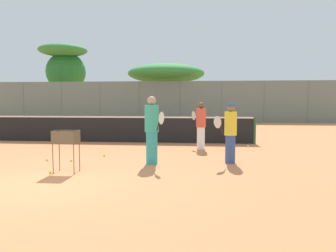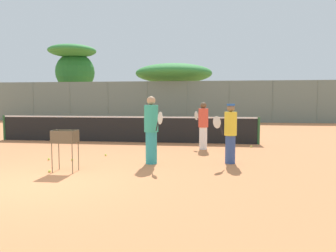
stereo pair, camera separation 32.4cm
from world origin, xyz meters
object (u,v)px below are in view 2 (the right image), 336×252
tennis_net (125,129)px  player_red_cap (230,133)px  player_white_outfit (151,129)px  player_yellow_shirt (203,125)px  ball_cart (65,140)px

tennis_net → player_red_cap: player_red_cap is taller
tennis_net → player_red_cap: bearing=-45.2°
player_white_outfit → player_yellow_shirt: player_white_outfit is taller
player_white_outfit → ball_cart: 2.28m
player_red_cap → player_yellow_shirt: size_ratio=0.99×
tennis_net → player_yellow_shirt: size_ratio=6.59×
player_yellow_shirt → ball_cart: size_ratio=1.64×
ball_cart → player_red_cap: bearing=21.7°
player_white_outfit → player_yellow_shirt: size_ratio=1.11×
player_white_outfit → ball_cart: size_ratio=1.82×
player_red_cap → ball_cart: (-4.01, -1.59, -0.08)m
tennis_net → player_red_cap: (4.08, -4.11, 0.29)m
player_white_outfit → player_red_cap: bearing=63.7°
tennis_net → ball_cart: tennis_net is taller
tennis_net → ball_cart: 5.71m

